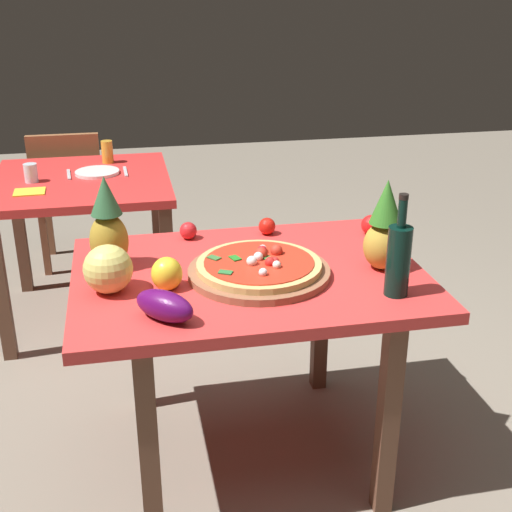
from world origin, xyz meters
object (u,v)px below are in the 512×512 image
(eggplant, at_px, (165,306))
(drinking_glass_water, at_px, (31,173))
(dining_chair, at_px, (69,192))
(pizza_board, at_px, (259,272))
(tomato_beside_pepper, at_px, (188,231))
(fork_utensil, at_px, (69,175))
(napkin_folded, at_px, (29,192))
(tomato_at_corner, at_px, (267,226))
(background_table, at_px, (83,200))
(melon, at_px, (108,269))
(wine_bottle, at_px, (398,258))
(knife_utensil, at_px, (125,172))
(dinner_plate, at_px, (97,172))
(display_table, at_px, (249,297))
(pineapple_left, at_px, (108,227))
(bell_pepper, at_px, (167,274))
(pizza, at_px, (259,264))
(tomato_near_board, at_px, (371,225))
(drinking_glass_juice, at_px, (107,152))

(eggplant, height_order, drinking_glass_water, same)
(dining_chair, xyz_separation_m, pizza_board, (0.74, -1.99, 0.28))
(tomato_beside_pepper, xyz_separation_m, fork_utensil, (-0.49, 1.00, -0.03))
(napkin_folded, bearing_deg, pizza_board, -52.87)
(tomato_at_corner, bearing_deg, dining_chair, 117.75)
(background_table, bearing_deg, melon, -84.27)
(dining_chair, bearing_deg, wine_bottle, 117.20)
(background_table, relative_size, knife_utensil, 4.98)
(tomato_beside_pepper, xyz_separation_m, dinner_plate, (-0.35, 1.00, -0.02))
(display_table, xyz_separation_m, pineapple_left, (-0.46, 0.13, 0.24))
(melon, height_order, knife_utensil, melon)
(pizza_board, height_order, napkin_folded, pizza_board)
(napkin_folded, bearing_deg, display_table, -52.84)
(bell_pepper, bearing_deg, eggplant, -96.43)
(wine_bottle, relative_size, melon, 2.11)
(bell_pepper, bearing_deg, napkin_folded, 114.99)
(bell_pepper, bearing_deg, drinking_glass_water, 112.27)
(pizza, bearing_deg, tomato_at_corner, 73.91)
(tomato_beside_pepper, bearing_deg, background_table, 114.85)
(eggplant, relative_size, napkin_folded, 1.43)
(tomato_near_board, bearing_deg, drinking_glass_juice, 127.51)
(pineapple_left, xyz_separation_m, dinner_plate, (-0.06, 1.21, -0.14))
(dining_chair, relative_size, tomato_near_board, 11.05)
(wine_bottle, bearing_deg, drinking_glass_juice, 115.97)
(pineapple_left, distance_m, fork_utensil, 1.24)
(tomato_beside_pepper, distance_m, dinner_plate, 1.06)
(tomato_at_corner, xyz_separation_m, napkin_folded, (-0.96, 0.75, -0.03))
(dining_chair, bearing_deg, tomato_at_corner, 117.86)
(tomato_at_corner, bearing_deg, tomato_beside_pepper, 177.81)
(wine_bottle, relative_size, bell_pepper, 2.99)
(tomato_near_board, bearing_deg, tomato_at_corner, 168.49)
(wine_bottle, bearing_deg, fork_utensil, 123.88)
(background_table, relative_size, eggplant, 4.48)
(wine_bottle, bearing_deg, pineapple_left, 155.57)
(melon, distance_m, knife_utensil, 1.42)
(pizza, height_order, dinner_plate, pizza)
(melon, relative_size, drinking_glass_water, 1.73)
(tomato_at_corner, relative_size, drinking_glass_water, 0.73)
(tomato_near_board, bearing_deg, dining_chair, 126.26)
(fork_utensil, bearing_deg, pineapple_left, -85.16)
(tomato_beside_pepper, height_order, drinking_glass_juice, drinking_glass_juice)
(melon, bearing_deg, eggplant, -54.98)
(display_table, bearing_deg, fork_utensil, 116.10)
(pizza_board, xyz_separation_m, wine_bottle, (0.39, -0.23, 0.11))
(eggplant, relative_size, drinking_glass_water, 2.21)
(wine_bottle, height_order, tomato_near_board, wine_bottle)
(dining_chair, height_order, pineapple_left, pineapple_left)
(background_table, height_order, wine_bottle, wine_bottle)
(display_table, xyz_separation_m, tomato_near_board, (0.53, 0.26, 0.13))
(eggplant, bearing_deg, melon, 125.02)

